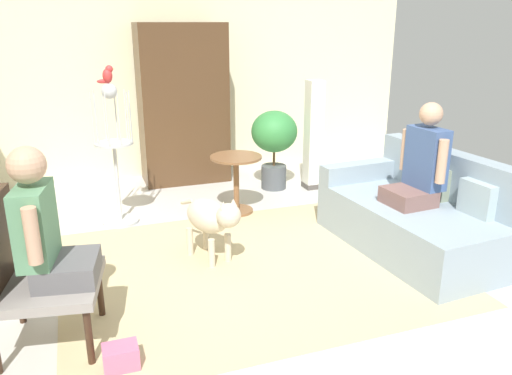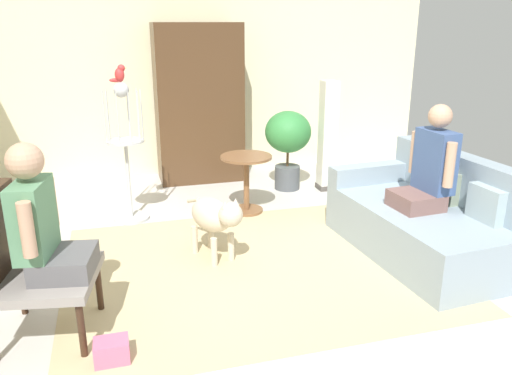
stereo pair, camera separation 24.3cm
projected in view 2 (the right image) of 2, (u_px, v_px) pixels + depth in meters
The scene contains 15 objects.
ground_plane at pixel (263, 267), 4.20m from camera, with size 7.19×7.19×0.00m, color beige.
back_wall at pixel (196, 70), 6.58m from camera, with size 6.33×0.12×2.68m, color beige.
area_rug at pixel (254, 266), 4.21m from camera, with size 3.02×2.42×0.01m, color #C6B284.
couch at pixel (426, 220), 4.41m from camera, with size 1.06×1.77×0.85m.
armchair at pixel (19, 259), 3.13m from camera, with size 0.72×0.73×0.97m.
person_on_couch at pixel (430, 167), 4.22m from camera, with size 0.46×0.52×0.87m.
person_on_armchair at pixel (42, 223), 3.07m from camera, with size 0.48×0.53×0.84m.
round_end_table at pixel (246, 177), 5.31m from camera, with size 0.54×0.54×0.62m.
dog at pixel (215, 216), 4.24m from camera, with size 0.43×0.74×0.60m.
bird_cage_stand at pixel (127, 156), 5.02m from camera, with size 0.37×0.37×1.39m.
parrot at pixel (120, 74), 4.77m from camera, with size 0.17×0.10×0.16m.
potted_plant at pixel (288, 139), 6.00m from camera, with size 0.55×0.55×0.95m.
column_lamp at pixel (328, 137), 5.98m from camera, with size 0.20×0.20×1.30m.
armoire_cabinet at pixel (199, 104), 6.30m from camera, with size 1.05×0.56×1.93m, color #4C331E.
handbag at pixel (112, 351), 3.02m from camera, with size 0.20×0.15×0.14m, color #D8668C.
Camera 2 is at (-1.08, -3.62, 1.93)m, focal length 35.60 mm.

